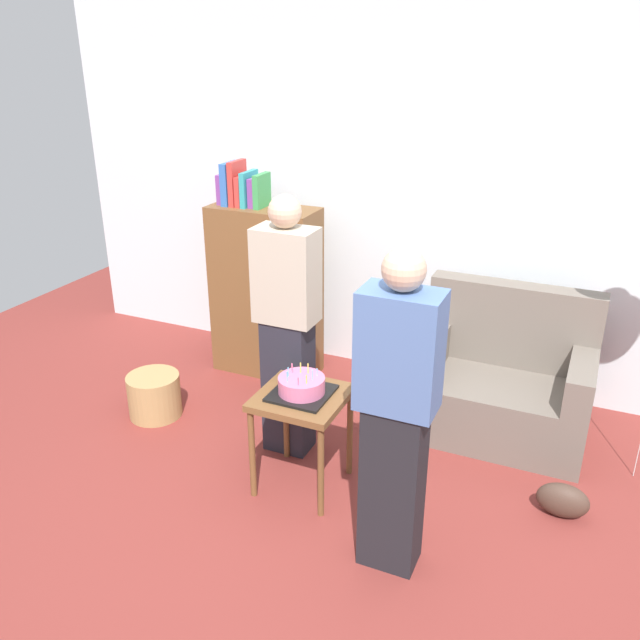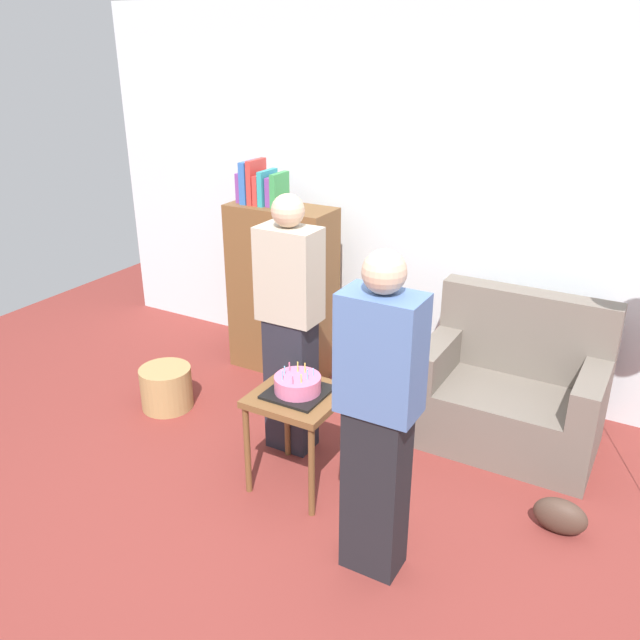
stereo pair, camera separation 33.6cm
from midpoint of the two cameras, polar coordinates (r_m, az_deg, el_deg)
The scene contains 10 objects.
ground_plane at distance 3.67m, azimuth 1.07°, elevation -17.93°, with size 8.00×8.00×0.00m, color maroon.
wall_back at distance 4.79m, azimuth 13.22°, elevation 9.77°, with size 6.00×0.10×2.70m, color silver.
couch at distance 4.42m, azimuth 18.36°, elevation -6.07°, with size 1.10×0.70×0.96m.
bookshelf at distance 4.99m, azimuth -1.41°, elevation 2.88°, with size 0.80×0.36×1.62m.
side_table at distance 3.71m, azimuth 0.68°, elevation -7.67°, with size 0.48×0.48×0.60m.
birthday_cake at distance 3.64m, azimuth 0.69°, elevation -5.76°, with size 0.32×0.32×0.17m.
person_blowing_candles at distance 3.92m, azimuth -0.16°, elevation -0.60°, with size 0.36×0.22×1.63m.
person_holding_cake at distance 3.02m, azimuth 8.29°, elevation -8.61°, with size 0.36×0.22×1.63m.
wicker_basket at distance 4.74m, azimuth -11.21°, elevation -5.82°, with size 0.36×0.36×0.30m, color #A88451.
handbag at distance 3.88m, azimuth 22.55°, elevation -15.49°, with size 0.28×0.14×0.20m, color #473328.
Camera 2 is at (1.46, -2.36, 2.41)m, focal length 36.92 mm.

